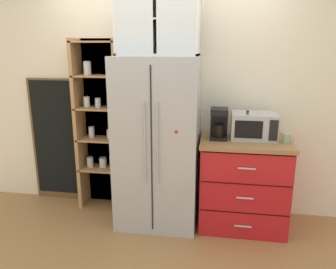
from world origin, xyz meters
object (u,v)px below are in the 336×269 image
coffee_maker (219,123)px  chalkboard_menu (56,140)px  mug_sage (287,138)px  mug_navy (247,137)px  refrigerator (158,142)px  bottle_green (247,127)px  microwave (254,126)px  bottle_clear (247,130)px

coffee_maker → chalkboard_menu: (-1.92, 0.28, -0.35)m
mug_sage → mug_navy: size_ratio=0.99×
mug_sage → mug_navy: 0.37m
mug_sage → chalkboard_menu: 2.60m
refrigerator → mug_navy: 0.89m
coffee_maker → bottle_green: (0.27, -0.01, -0.03)m
microwave → coffee_maker: coffee_maker is taller
microwave → chalkboard_menu: chalkboard_menu is taller
mug_navy → refrigerator: bearing=178.3°
mug_sage → bottle_green: size_ratio=0.38×
mug_sage → chalkboard_menu: (-2.56, 0.35, -0.24)m
refrigerator → bottle_green: bearing=2.0°
mug_navy → chalkboard_menu: (-2.19, 0.34, -0.24)m
microwave → mug_sage: microwave is taller
refrigerator → chalkboard_menu: refrigerator is taller
mug_sage → chalkboard_menu: bearing=172.2°
coffee_maker → mug_navy: size_ratio=2.77×
microwave → coffee_maker: (-0.34, -0.04, 0.03)m
chalkboard_menu → coffee_maker: bearing=-8.2°
bottle_clear → mug_sage: bearing=-1.6°
bottle_clear → chalkboard_menu: (-2.19, 0.34, -0.30)m
refrigerator → mug_navy: size_ratio=15.60×
mug_sage → mug_navy: mug_sage is taller
coffee_maker → mug_navy: bearing=-13.5°
mug_navy → bottle_clear: bearing=113.8°
mug_sage → coffee_maker: bearing=173.6°
mug_sage → bottle_clear: (-0.38, 0.01, 0.07)m
refrigerator → chalkboard_menu: (-1.31, 0.32, -0.13)m
microwave → bottle_clear: bearing=-124.5°
coffee_maker → bottle_clear: size_ratio=1.19×
mug_navy → coffee_maker: bearing=166.5°
refrigerator → microwave: refrigerator is taller
refrigerator → coffee_maker: size_ratio=5.63×
coffee_maker → chalkboard_menu: bearing=171.8°
refrigerator → mug_navy: bearing=-1.7°
mug_sage → bottle_green: 0.39m
mug_sage → bottle_green: bearing=170.5°
mug_navy → bottle_green: bottle_green is taller
bottle_green → mug_sage: bearing=-9.5°
mug_navy → microwave: bearing=57.4°
refrigerator → mug_sage: size_ratio=15.79×
bottle_clear → chalkboard_menu: chalkboard_menu is taller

